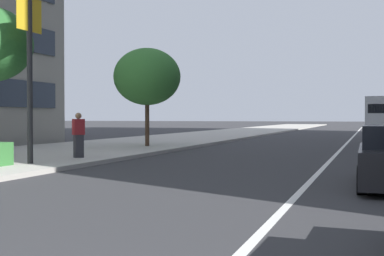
# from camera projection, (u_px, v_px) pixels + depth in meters

# --- Properties ---
(sidewalk_right_plaza) EXTENTS (160.00, 8.48, 0.15)m
(sidewalk_right_plaza) POSITION_uv_depth(u_px,v_px,m) (162.00, 141.00, 34.22)
(sidewalk_right_plaza) COLOR #B2ADA3
(sidewalk_right_plaza) RESTS_ON ground
(lane_centre_stripe) EXTENTS (110.00, 0.16, 0.01)m
(lane_centre_stripe) POSITION_uv_depth(u_px,v_px,m) (349.00, 141.00, 35.14)
(lane_centre_stripe) COLOR silver
(lane_centre_stripe) RESTS_ON ground
(delivery_van_ahead) EXTENTS (5.55, 2.22, 2.91)m
(delivery_van_ahead) POSITION_uv_depth(u_px,v_px,m) (383.00, 119.00, 33.65)
(delivery_van_ahead) COLOR silver
(delivery_van_ahead) RESTS_ON ground
(street_lamp_with_banners) EXTENTS (1.26, 2.40, 8.59)m
(street_lamp_with_banners) POSITION_uv_depth(u_px,v_px,m) (38.00, 3.00, 16.49)
(street_lamp_with_banners) COLOR #232326
(street_lamp_with_banners) RESTS_ON sidewalk_right_plaza
(street_tree_mid_sidewalk) EXTENTS (3.47, 3.47, 5.06)m
(street_tree_mid_sidewalk) POSITION_uv_depth(u_px,v_px,m) (147.00, 77.00, 26.83)
(street_tree_mid_sidewalk) COLOR #473323
(street_tree_mid_sidewalk) RESTS_ON sidewalk_right_plaza
(pedestrian_on_plaza) EXTENTS (0.48, 0.45, 1.65)m
(pedestrian_on_plaza) POSITION_uv_depth(u_px,v_px,m) (79.00, 135.00, 19.09)
(pedestrian_on_plaza) COLOR #2D2D33
(pedestrian_on_plaza) RESTS_ON sidewalk_right_plaza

